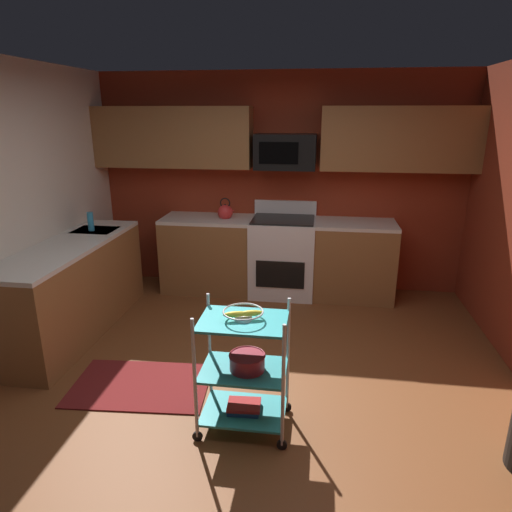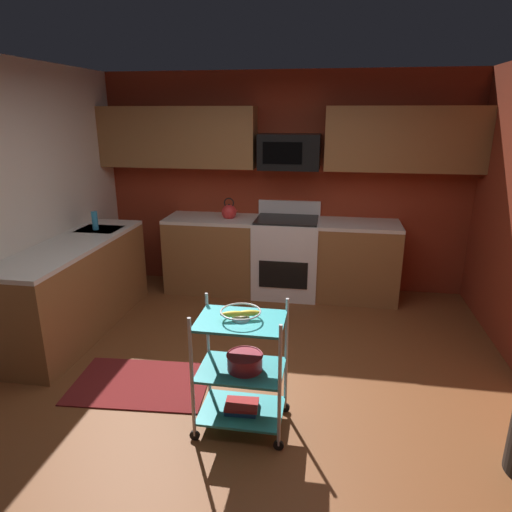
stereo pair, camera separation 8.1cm
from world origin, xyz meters
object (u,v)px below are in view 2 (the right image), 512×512
(rolling_cart, at_px, (241,369))
(fruit_bowl, at_px, (241,313))
(oven_range, at_px, (286,256))
(book_stack, at_px, (242,406))
(kettle, at_px, (229,212))
(dish_soap_bottle, at_px, (95,221))
(mixing_bowl_large, at_px, (245,361))
(microwave, at_px, (289,152))

(rolling_cart, xyz_separation_m, fruit_bowl, (-0.00, 0.00, 0.42))
(oven_range, bearing_deg, rolling_cart, -91.08)
(fruit_bowl, bearing_deg, oven_range, 88.92)
(fruit_bowl, bearing_deg, rolling_cart, 0.00)
(book_stack, relative_size, kettle, 0.92)
(fruit_bowl, relative_size, dish_soap_bottle, 1.36)
(fruit_bowl, bearing_deg, mixing_bowl_large, 0.00)
(book_stack, bearing_deg, fruit_bowl, -104.04)
(fruit_bowl, xyz_separation_m, mixing_bowl_large, (0.02, 0.00, -0.36))
(dish_soap_bottle, bearing_deg, oven_range, 21.57)
(kettle, bearing_deg, rolling_cart, -75.61)
(rolling_cart, distance_m, book_stack, 0.30)
(oven_range, xyz_separation_m, microwave, (-0.00, 0.10, 1.22))
(oven_range, xyz_separation_m, rolling_cart, (-0.05, -2.53, -0.02))
(oven_range, relative_size, microwave, 1.57)
(rolling_cart, height_order, fruit_bowl, rolling_cart)
(oven_range, bearing_deg, microwave, 90.26)
(microwave, height_order, kettle, microwave)
(rolling_cart, height_order, book_stack, rolling_cart)
(fruit_bowl, relative_size, kettle, 1.03)
(rolling_cart, bearing_deg, microwave, 88.98)
(kettle, bearing_deg, dish_soap_bottle, -148.90)
(microwave, bearing_deg, fruit_bowl, -91.02)
(fruit_bowl, xyz_separation_m, dish_soap_bottle, (-1.95, 1.74, 0.14))
(kettle, bearing_deg, mixing_bowl_large, -75.09)
(book_stack, bearing_deg, rolling_cart, -93.58)
(mixing_bowl_large, bearing_deg, book_stack, 180.00)
(rolling_cart, bearing_deg, book_stack, 86.42)
(book_stack, distance_m, dish_soap_bottle, 2.75)
(microwave, height_order, fruit_bowl, microwave)
(microwave, relative_size, dish_soap_bottle, 3.50)
(oven_range, bearing_deg, dish_soap_bottle, -158.43)
(rolling_cart, bearing_deg, dish_soap_bottle, 138.31)
(oven_range, distance_m, book_stack, 2.55)
(oven_range, height_order, microwave, microwave)
(fruit_bowl, bearing_deg, book_stack, 75.96)
(rolling_cart, relative_size, mixing_bowl_large, 3.63)
(mixing_bowl_large, distance_m, book_stack, 0.36)
(oven_range, distance_m, mixing_bowl_large, 2.53)
(microwave, distance_m, mixing_bowl_large, 2.89)
(oven_range, height_order, kettle, kettle)
(kettle, xyz_separation_m, dish_soap_bottle, (-1.30, -0.79, 0.02))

